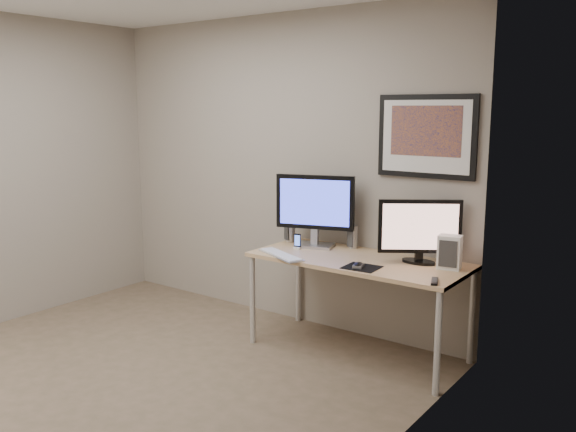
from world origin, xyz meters
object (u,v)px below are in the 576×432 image
at_px(framed_art, 426,136).
at_px(phone_dock, 297,241).
at_px(speaker_right, 353,237).
at_px(keyboard, 281,255).
at_px(monitor_tv, 420,230).
at_px(fan_unit, 450,252).
at_px(desk, 358,267).
at_px(monitor_large, 315,207).
at_px(speaker_left, 291,230).

xyz_separation_m(framed_art, phone_dock, (-0.90, -0.34, -0.83)).
distance_m(speaker_right, keyboard, 0.63).
xyz_separation_m(phone_dock, keyboard, (0.04, -0.27, -0.05)).
height_order(monitor_tv, keyboard, monitor_tv).
bearing_deg(framed_art, fan_unit, -36.13).
distance_m(desk, phone_dock, 0.56).
distance_m(monitor_large, fan_unit, 1.14).
height_order(speaker_right, keyboard, speaker_right).
bearing_deg(speaker_right, monitor_large, -142.37).
relative_size(speaker_left, phone_dock, 1.64).
bearing_deg(monitor_large, desk, -32.82).
bearing_deg(monitor_tv, framed_art, 74.18).
relative_size(framed_art, speaker_left, 3.78).
relative_size(monitor_tv, fan_unit, 2.16).
relative_size(framed_art, keyboard, 1.56).
bearing_deg(monitor_large, monitor_tv, -17.49).
relative_size(desk, framed_art, 2.13).
height_order(framed_art, fan_unit, framed_art).
height_order(framed_art, speaker_left, framed_art).
xyz_separation_m(monitor_large, speaker_right, (0.27, 0.14, -0.23)).
distance_m(speaker_right, fan_unit, 0.87).
bearing_deg(speaker_right, speaker_left, -160.89).
bearing_deg(desk, speaker_left, 166.38).
height_order(speaker_left, keyboard, speaker_left).
bearing_deg(speaker_left, framed_art, 28.03).
bearing_deg(monitor_large, speaker_right, 9.87).
distance_m(desk, speaker_left, 0.79).
height_order(desk, fan_unit, fan_unit).
height_order(monitor_tv, phone_dock, monitor_tv).
distance_m(monitor_tv, speaker_right, 0.65).
relative_size(desk, monitor_tv, 3.16).
distance_m(speaker_left, keyboard, 0.52).
bearing_deg(framed_art, phone_dock, -159.47).
distance_m(monitor_large, phone_dock, 0.30).
distance_m(monitor_large, speaker_right, 0.38).
height_order(speaker_right, fan_unit, fan_unit).
bearing_deg(fan_unit, monitor_large, 169.22).
relative_size(desk, speaker_left, 8.07).
distance_m(monitor_large, speaker_left, 0.36).
bearing_deg(keyboard, phone_dock, 121.26).
distance_m(desk, monitor_large, 0.62).
bearing_deg(keyboard, speaker_left, 141.01).
height_order(desk, speaker_right, speaker_right).
xyz_separation_m(framed_art, speaker_left, (-1.10, -0.15, -0.79)).
relative_size(monitor_large, speaker_left, 3.09).
relative_size(desk, keyboard, 3.33).
relative_size(phone_dock, fan_unit, 0.51).
bearing_deg(fan_unit, desk, 179.88).
xyz_separation_m(framed_art, fan_unit, (0.30, -0.22, -0.77)).
bearing_deg(monitor_large, fan_unit, -18.47).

